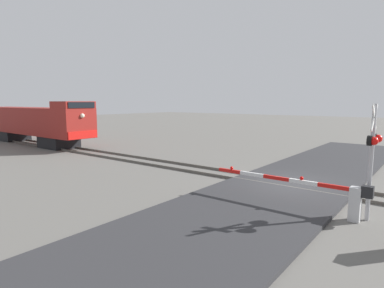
# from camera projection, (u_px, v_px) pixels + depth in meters

# --- Properties ---
(ground_plane) EXTENTS (160.00, 160.00, 0.00)m
(ground_plane) POSITION_uv_depth(u_px,v_px,m) (291.00, 186.00, 15.69)
(ground_plane) COLOR #605E59
(rail_track_left) EXTENTS (0.08, 80.00, 0.15)m
(rail_track_left) POSITION_uv_depth(u_px,v_px,m) (285.00, 187.00, 15.12)
(rail_track_left) COLOR #59544C
(rail_track_left) RESTS_ON ground_plane
(rail_track_right) EXTENTS (0.08, 80.00, 0.15)m
(rail_track_right) POSITION_uv_depth(u_px,v_px,m) (296.00, 181.00, 16.25)
(rail_track_right) COLOR #59544C
(rail_track_right) RESTS_ON ground_plane
(road_surface) EXTENTS (36.00, 5.67, 0.15)m
(road_surface) POSITION_uv_depth(u_px,v_px,m) (291.00, 184.00, 15.68)
(road_surface) COLOR #2D2D30
(road_surface) RESTS_ON ground_plane
(locomotive) EXTENTS (2.82, 16.93, 4.12)m
(locomotive) POSITION_uv_depth(u_px,v_px,m) (34.00, 122.00, 31.03)
(locomotive) COLOR black
(locomotive) RESTS_ON ground_plane
(crossing_signal) EXTENTS (1.18, 0.33, 4.05)m
(crossing_signal) POSITION_uv_depth(u_px,v_px,m) (373.00, 149.00, 10.78)
(crossing_signal) COLOR #ADADB2
(crossing_signal) RESTS_ON ground_plane
(crossing_gate) EXTENTS (0.36, 6.08, 1.31)m
(crossing_gate) POSITION_uv_depth(u_px,v_px,m) (331.00, 194.00, 11.43)
(crossing_gate) COLOR silver
(crossing_gate) RESTS_ON ground_plane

